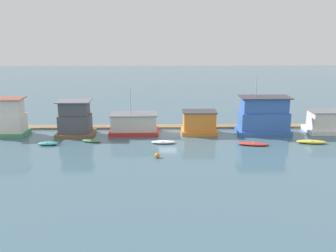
% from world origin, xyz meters
% --- Properties ---
extents(ground_plane, '(200.00, 200.00, 0.00)m').
position_xyz_m(ground_plane, '(0.00, 0.00, 0.00)').
color(ground_plane, '#426070').
extents(dock_walkway, '(59.60, 1.84, 0.30)m').
position_xyz_m(dock_walkway, '(0.00, 3.42, 0.15)').
color(dock_walkway, '#846B4C').
rests_on(dock_walkway, ground_plane).
extents(houseboat_green, '(5.32, 3.46, 9.38)m').
position_xyz_m(houseboat_green, '(-22.69, -0.27, 2.45)').
color(houseboat_green, '#4C9360').
rests_on(houseboat_green, ground_plane).
extents(houseboat_brown, '(5.23, 3.88, 5.00)m').
position_xyz_m(houseboat_brown, '(-13.08, -0.55, 2.25)').
color(houseboat_brown, brown).
rests_on(houseboat_brown, ground_plane).
extents(houseboat_red, '(6.99, 3.89, 6.53)m').
position_xyz_m(houseboat_red, '(-4.84, 0.20, 1.42)').
color(houseboat_red, red).
rests_on(houseboat_red, ground_plane).
extents(houseboat_orange, '(5.06, 3.35, 3.33)m').
position_xyz_m(houseboat_orange, '(4.50, -0.05, 1.59)').
color(houseboat_orange, orange).
rests_on(houseboat_orange, ground_plane).
extents(houseboat_blue, '(7.48, 3.89, 8.47)m').
position_xyz_m(houseboat_blue, '(13.73, -0.13, 2.47)').
color(houseboat_blue, '#3866B7').
rests_on(houseboat_blue, ground_plane).
extents(houseboat_white, '(5.46, 4.19, 3.17)m').
position_xyz_m(houseboat_white, '(22.95, 0.42, 1.45)').
color(houseboat_white, white).
rests_on(houseboat_white, ground_plane).
extents(dinghy_teal, '(2.68, 1.11, 0.45)m').
position_xyz_m(dinghy_teal, '(-15.70, -5.12, 0.23)').
color(dinghy_teal, teal).
rests_on(dinghy_teal, ground_plane).
extents(dinghy_green, '(2.87, 1.65, 0.36)m').
position_xyz_m(dinghy_green, '(-10.27, -3.90, 0.18)').
color(dinghy_green, '#47844C').
rests_on(dinghy_green, ground_plane).
extents(dinghy_white, '(3.23, 1.16, 0.40)m').
position_xyz_m(dinghy_white, '(-0.71, -4.74, 0.20)').
color(dinghy_white, white).
rests_on(dinghy_white, ground_plane).
extents(dinghy_red, '(4.15, 1.89, 0.38)m').
position_xyz_m(dinghy_red, '(10.97, -5.73, 0.19)').
color(dinghy_red, red).
rests_on(dinghy_red, ground_plane).
extents(dinghy_yellow, '(4.00, 1.63, 0.47)m').
position_xyz_m(dinghy_yellow, '(18.85, -5.15, 0.24)').
color(dinghy_yellow, yellow).
rests_on(dinghy_yellow, ground_plane).
extents(mooring_post_near_right, '(0.29, 0.29, 1.46)m').
position_xyz_m(mooring_post_near_right, '(15.16, 2.25, 0.73)').
color(mooring_post_near_right, brown).
rests_on(mooring_post_near_right, ground_plane).
extents(mooring_post_centre, '(0.32, 0.32, 1.27)m').
position_xyz_m(mooring_post_centre, '(-21.56, 2.25, 0.64)').
color(mooring_post_centre, brown).
rests_on(mooring_post_centre, ground_plane).
extents(mooring_post_far_left, '(0.29, 0.29, 1.77)m').
position_xyz_m(mooring_post_far_left, '(3.60, 2.25, 0.89)').
color(mooring_post_far_left, '#846B4C').
rests_on(mooring_post_far_left, ground_plane).
extents(buoy_orange, '(0.58, 0.58, 0.58)m').
position_xyz_m(buoy_orange, '(-1.47, -10.32, 0.29)').
color(buoy_orange, orange).
rests_on(buoy_orange, ground_plane).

